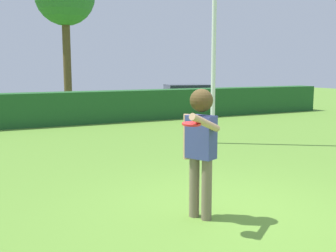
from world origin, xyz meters
The scene contains 5 objects.
ground_plane centered at (0.00, 0.00, 0.00)m, with size 60.00×60.00×0.00m, color #5B8930.
person centered at (-0.47, 0.01, 1.11)m, with size 0.62×0.77×1.78m.
frisbee centered at (-0.81, -0.34, 1.37)m, with size 0.23×0.23×0.04m.
hedge_row centered at (0.00, 10.28, 0.59)m, with size 23.49×0.90×1.18m, color #205425.
parked_car_white centered at (6.49, 12.82, 0.69)m, with size 4.48×2.65×1.25m.
Camera 1 is at (-3.21, -4.57, 2.04)m, focal length 43.26 mm.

